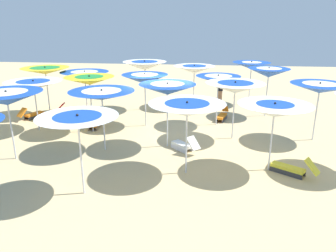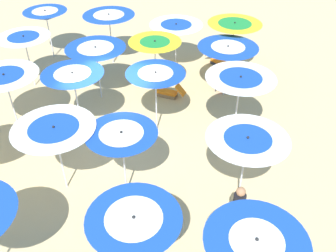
# 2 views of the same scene
# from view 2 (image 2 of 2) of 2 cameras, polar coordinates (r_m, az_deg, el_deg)

# --- Properties ---
(ground) EXTENTS (42.63, 42.63, 0.04)m
(ground) POSITION_cam_2_polar(r_m,az_deg,el_deg) (13.29, -7.55, -1.26)
(ground) COLOR #D1B57F
(beach_umbrella_0) EXTENTS (2.01, 2.01, 2.34)m
(beach_umbrella_0) POSITION_cam_2_polar(r_m,az_deg,el_deg) (7.59, 13.13, -17.30)
(beach_umbrella_0) COLOR silver
(beach_umbrella_0) RESTS_ON ground
(beach_umbrella_1) EXTENTS (2.16, 2.16, 2.23)m
(beach_umbrella_1) POSITION_cam_2_polar(r_m,az_deg,el_deg) (9.85, 11.89, -2.67)
(beach_umbrella_1) COLOR silver
(beach_umbrella_1) RESTS_ON ground
(beach_umbrella_2) EXTENTS (2.17, 2.17, 2.52)m
(beach_umbrella_2) POSITION_cam_2_polar(r_m,az_deg,el_deg) (11.81, 10.88, 6.40)
(beach_umbrella_2) COLOR silver
(beach_umbrella_2) RESTS_ON ground
(beach_umbrella_3) EXTENTS (2.29, 2.29, 2.15)m
(beach_umbrella_3) POSITION_cam_2_polar(r_m,az_deg,el_deg) (14.52, 9.04, 11.23)
(beach_umbrella_3) COLOR silver
(beach_umbrella_3) RESTS_ON ground
(beach_umbrella_4) EXTENTS (2.23, 2.23, 2.36)m
(beach_umbrella_4) POSITION_cam_2_polar(r_m,az_deg,el_deg) (16.09, 10.05, 14.61)
(beach_umbrella_4) COLOR silver
(beach_umbrella_4) RESTS_ON ground
(beach_umbrella_5) EXTENTS (1.93, 1.93, 2.35)m
(beach_umbrella_5) POSITION_cam_2_polar(r_m,az_deg,el_deg) (7.74, -5.15, -14.66)
(beach_umbrella_5) COLOR silver
(beach_umbrella_5) RESTS_ON ground
(beach_umbrella_6) EXTENTS (1.92, 1.92, 2.23)m
(beach_umbrella_6) POSITION_cam_2_polar(r_m,az_deg,el_deg) (9.86, -7.04, -1.75)
(beach_umbrella_6) COLOR silver
(beach_umbrella_6) RESTS_ON ground
(beach_umbrella_7) EXTENTS (1.96, 1.96, 2.32)m
(beach_umbrella_7) POSITION_cam_2_polar(r_m,az_deg,el_deg) (12.26, -1.89, 7.28)
(beach_umbrella_7) COLOR silver
(beach_umbrella_7) RESTS_ON ground
(beach_umbrella_8) EXTENTS (1.98, 1.98, 2.36)m
(beach_umbrella_8) POSITION_cam_2_polar(r_m,az_deg,el_deg) (14.26, -1.99, 12.11)
(beach_umbrella_8) COLOR silver
(beach_umbrella_8) RESTS_ON ground
(beach_umbrella_9) EXTENTS (2.25, 2.25, 2.15)m
(beach_umbrella_9) POSITION_cam_2_polar(r_m,az_deg,el_deg) (16.31, 1.24, 14.63)
(beach_umbrella_9) COLOR silver
(beach_umbrella_9) RESTS_ON ground
(beach_umbrella_11) EXTENTS (2.22, 2.22, 2.27)m
(beach_umbrella_11) POSITION_cam_2_polar(r_m,az_deg,el_deg) (10.37, -16.80, -1.05)
(beach_umbrella_11) COLOR silver
(beach_umbrella_11) RESTS_ON ground
(beach_umbrella_12) EXTENTS (2.00, 2.00, 2.39)m
(beach_umbrella_12) POSITION_cam_2_polar(r_m,az_deg,el_deg) (12.46, -14.18, 7.02)
(beach_umbrella_12) COLOR silver
(beach_umbrella_12) RESTS_ON ground
(beach_umbrella_13) EXTENTS (2.25, 2.25, 2.21)m
(beach_umbrella_13) POSITION_cam_2_polar(r_m,az_deg,el_deg) (14.37, -10.88, 11.05)
(beach_umbrella_13) COLOR silver
(beach_umbrella_13) RESTS_ON ground
(beach_umbrella_14) EXTENTS (2.24, 2.24, 2.34)m
(beach_umbrella_14) POSITION_cam_2_polar(r_m,az_deg,el_deg) (17.00, -8.92, 15.72)
(beach_umbrella_14) COLOR silver
(beach_umbrella_14) RESTS_ON ground
(beach_umbrella_17) EXTENTS (2.23, 2.23, 2.25)m
(beach_umbrella_17) POSITION_cam_2_polar(r_m,az_deg,el_deg) (13.36, -23.50, 6.44)
(beach_umbrella_17) COLOR silver
(beach_umbrella_17) RESTS_ON ground
(beach_umbrella_18) EXTENTS (2.05, 2.05, 2.23)m
(beach_umbrella_18) POSITION_cam_2_polar(r_m,az_deg,el_deg) (15.99, -20.99, 12.06)
(beach_umbrella_18) COLOR silver
(beach_umbrella_18) RESTS_ON ground
(beach_umbrella_19) EXTENTS (1.93, 1.93, 2.28)m
(beach_umbrella_19) POSITION_cam_2_polar(r_m,az_deg,el_deg) (18.23, -18.05, 15.66)
(beach_umbrella_19) COLOR silver
(beach_umbrella_19) RESTS_ON ground
(lounger_0) EXTENTS (1.20, 0.40, 0.62)m
(lounger_0) POSITION_cam_2_polar(r_m,az_deg,el_deg) (15.03, 0.20, 5.18)
(lounger_0) COLOR olive
(lounger_0) RESTS_ON ground
(lounger_1) EXTENTS (1.30, 0.65, 0.57)m
(lounger_1) POSITION_cam_2_polar(r_m,az_deg,el_deg) (10.65, -3.41, -11.40)
(lounger_1) COLOR #333338
(lounger_1) RESTS_ON ground
(lounger_2) EXTENTS (1.29, 0.88, 0.60)m
(lounger_2) POSITION_cam_2_polar(r_m,az_deg,el_deg) (17.53, 7.62, 9.79)
(lounger_2) COLOR #333338
(lounger_2) RESTS_ON ground
(lounger_3) EXTENTS (1.10, 1.10, 0.62)m
(lounger_3) POSITION_cam_2_polar(r_m,az_deg,el_deg) (13.30, -15.76, -1.20)
(lounger_3) COLOR silver
(lounger_3) RESTS_ON ground
(lounger_4) EXTENTS (0.52, 1.37, 0.60)m
(lounger_4) POSITION_cam_2_polar(r_m,az_deg,el_deg) (15.96, 8.31, 6.78)
(lounger_4) COLOR #333338
(lounger_4) RESTS_ON ground
(beachgoer_0) EXTENTS (0.30, 0.30, 1.80)m
(beachgoer_0) POSITION_cam_2_polar(r_m,az_deg,el_deg) (9.54, 10.48, -12.79)
(beachgoer_0) COLOR #A3704C
(beachgoer_0) RESTS_ON ground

